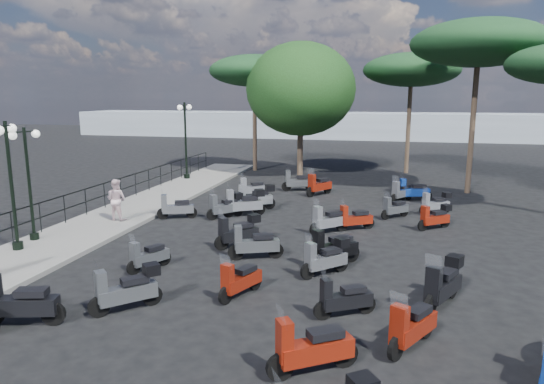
% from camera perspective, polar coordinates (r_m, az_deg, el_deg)
% --- Properties ---
extents(ground, '(120.00, 120.00, 0.00)m').
position_cam_1_polar(ground, '(16.47, -2.15, -6.41)').
color(ground, black).
rests_on(ground, ground).
extents(sidewalk, '(3.00, 30.00, 0.15)m').
position_cam_1_polar(sidewalk, '(21.63, -16.78, -2.39)').
color(sidewalk, slate).
rests_on(sidewalk, ground).
extents(railing, '(0.04, 26.04, 1.10)m').
position_cam_1_polar(railing, '(21.97, -20.09, -0.20)').
color(railing, black).
rests_on(railing, sidewalk).
extents(lamp_post_0, '(0.60, 1.15, 4.09)m').
position_cam_1_polar(lamp_post_0, '(17.20, -28.38, 1.50)').
color(lamp_post_0, black).
rests_on(lamp_post_0, sidewalk).
extents(lamp_post_1, '(0.46, 1.11, 3.83)m').
position_cam_1_polar(lamp_post_1, '(18.17, -26.72, 1.62)').
color(lamp_post_1, black).
rests_on(lamp_post_1, sidewalk).
extents(lamp_post_2, '(0.45, 1.31, 4.48)m').
position_cam_1_polar(lamp_post_2, '(29.21, -10.14, 6.56)').
color(lamp_post_2, black).
rests_on(lamp_post_2, sidewalk).
extents(pedestrian_far, '(0.85, 0.68, 1.65)m').
position_cam_1_polar(pedestrian_far, '(20.07, -17.86, -0.86)').
color(pedestrian_far, beige).
rests_on(pedestrian_far, sidewalk).
extents(scooter_1, '(1.83, 0.77, 1.48)m').
position_cam_1_polar(scooter_1, '(12.23, -27.58, -11.56)').
color(scooter_1, black).
rests_on(scooter_1, ground).
extents(scooter_2, '(0.82, 1.37, 1.19)m').
position_cam_1_polar(scooter_2, '(14.62, -14.38, -7.37)').
color(scooter_2, black).
rests_on(scooter_2, ground).
extents(scooter_3, '(1.56, 0.82, 1.31)m').
position_cam_1_polar(scooter_3, '(20.37, -11.23, -1.86)').
color(scooter_3, black).
rests_on(scooter_3, ground).
extents(scooter_4, '(1.68, 1.13, 1.48)m').
position_cam_1_polar(scooter_4, '(20.41, -3.27, -1.33)').
color(scooter_4, black).
rests_on(scooter_4, ground).
extents(scooter_5, '(1.35, 1.08, 1.29)m').
position_cam_1_polar(scooter_5, '(24.21, -2.32, 0.41)').
color(scooter_5, black).
rests_on(scooter_5, ground).
extents(scooter_7, '(1.34, 1.36, 1.39)m').
position_cam_1_polar(scooter_7, '(12.07, -16.75, -10.97)').
color(scooter_7, black).
rests_on(scooter_7, ground).
extents(scooter_8, '(0.81, 1.49, 1.26)m').
position_cam_1_polar(scooter_8, '(12.38, -3.81, -10.35)').
color(scooter_8, black).
rests_on(scooter_8, ground).
extents(scooter_9, '(1.66, 0.87, 1.39)m').
position_cam_1_polar(scooter_9, '(15.08, -2.09, -6.16)').
color(scooter_9, black).
rests_on(scooter_9, ground).
extents(scooter_10, '(1.27, 1.33, 1.33)m').
position_cam_1_polar(scooter_10, '(20.15, -5.50, -1.69)').
color(scooter_10, black).
rests_on(scooter_10, ground).
extents(scooter_11, '(1.13, 1.62, 1.48)m').
position_cam_1_polar(scooter_11, '(24.79, 5.53, 0.77)').
color(scooter_11, black).
rests_on(scooter_11, ground).
extents(scooter_12, '(1.57, 1.11, 1.44)m').
position_cam_1_polar(scooter_12, '(9.22, 4.62, -17.91)').
color(scooter_12, black).
rests_on(scooter_12, ground).
extents(scooter_13, '(1.37, 0.90, 1.23)m').
position_cam_1_polar(scooter_13, '(11.45, 8.43, -12.38)').
color(scooter_13, black).
rests_on(scooter_13, ground).
extents(scooter_14, '(1.31, 1.38, 1.38)m').
position_cam_1_polar(scooter_14, '(16.30, -3.98, -4.71)').
color(scooter_14, black).
rests_on(scooter_14, ground).
extents(scooter_15, '(1.39, 0.94, 1.25)m').
position_cam_1_polar(scooter_15, '(18.55, 9.69, -3.15)').
color(scooter_15, black).
rests_on(scooter_15, ground).
extents(scooter_16, '(1.30, 1.28, 1.37)m').
position_cam_1_polar(scooter_16, '(17.99, 6.65, -3.38)').
color(scooter_16, black).
rests_on(scooter_16, ground).
extents(scooter_17, '(1.74, 0.85, 1.44)m').
position_cam_1_polar(scooter_17, '(25.83, 3.02, 1.20)').
color(scooter_17, black).
rests_on(scooter_17, ground).
extents(scooter_19, '(1.01, 1.55, 1.38)m').
position_cam_1_polar(scooter_19, '(10.37, 16.09, -15.00)').
color(scooter_19, black).
rests_on(scooter_19, ground).
extents(scooter_20, '(1.28, 1.29, 1.32)m').
position_cam_1_polar(scooter_20, '(13.85, 6.34, -7.76)').
color(scooter_20, black).
rests_on(scooter_20, ground).
extents(scooter_21, '(1.46, 1.35, 1.49)m').
position_cam_1_polar(scooter_21, '(14.61, 7.14, -6.67)').
color(scooter_21, black).
rests_on(scooter_21, ground).
extents(scooter_22, '(1.12, 1.10, 1.18)m').
position_cam_1_polar(scooter_22, '(20.71, 14.23, -1.89)').
color(scooter_22, black).
rests_on(scooter_22, ground).
extents(scooter_23, '(1.05, 1.43, 1.33)m').
position_cam_1_polar(scooter_23, '(23.99, 14.98, -0.04)').
color(scooter_23, black).
rests_on(scooter_23, ground).
extents(scooter_26, '(1.05, 1.70, 1.47)m').
position_cam_1_polar(scooter_26, '(12.51, 19.48, -10.20)').
color(scooter_26, black).
rests_on(scooter_26, ground).
extents(scooter_27, '(1.28, 1.07, 1.22)m').
position_cam_1_polar(scooter_27, '(19.42, 18.60, -2.86)').
color(scooter_27, black).
rests_on(scooter_27, ground).
extents(scooter_28, '(1.36, 0.93, 1.21)m').
position_cam_1_polar(scooter_28, '(21.96, 18.69, -1.29)').
color(scooter_28, black).
rests_on(scooter_28, ground).
extents(scooter_29, '(1.75, 0.73, 1.42)m').
position_cam_1_polar(scooter_29, '(24.28, 16.24, 0.10)').
color(scooter_29, black).
rests_on(scooter_29, ground).
extents(scooter_30, '(1.68, 1.13, 1.48)m').
position_cam_1_polar(scooter_30, '(21.47, -1.96, -0.69)').
color(scooter_30, black).
rests_on(scooter_30, ground).
extents(broadleaf_tree, '(6.74, 6.74, 8.27)m').
position_cam_1_polar(broadleaf_tree, '(30.53, 3.40, 11.97)').
color(broadleaf_tree, '#38281E').
rests_on(broadleaf_tree, ground).
extents(pine_0, '(6.12, 6.12, 7.70)m').
position_cam_1_polar(pine_0, '(32.90, 16.09, 13.62)').
color(pine_0, '#38281E').
rests_on(pine_0, ground).
extents(pine_1, '(6.68, 6.68, 8.73)m').
position_cam_1_polar(pine_1, '(27.08, 23.17, 15.76)').
color(pine_1, '#38281E').
rests_on(pine_1, ground).
extents(pine_2, '(5.96, 5.96, 7.67)m').
position_cam_1_polar(pine_2, '(32.85, -2.09, 14.03)').
color(pine_2, '#38281E').
rests_on(pine_2, ground).
extents(distant_hills, '(70.00, 8.00, 3.00)m').
position_cam_1_polar(distant_hills, '(60.36, 9.50, 7.75)').
color(distant_hills, gray).
rests_on(distant_hills, ground).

